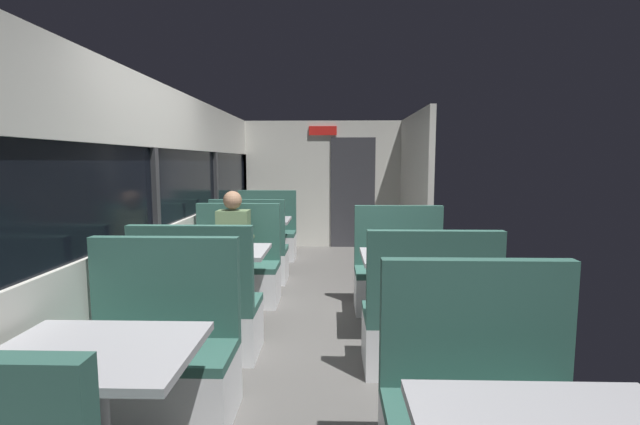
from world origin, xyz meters
The scene contains 17 objects.
ground_plane centered at (0.00, 0.00, -0.01)m, with size 3.30×9.20×0.02m, color #514F4C.
carriage_window_panel_left centered at (-1.45, 0.00, 1.11)m, with size 0.09×8.48×2.30m.
carriage_end_bulkhead centered at (0.06, 4.19, 1.14)m, with size 2.90×0.11×2.30m.
carriage_aisle_panel_right centered at (1.45, 3.00, 1.15)m, with size 0.08×2.40×2.30m, color beige.
dining_table_near_window centered at (-0.89, -2.09, 0.64)m, with size 0.90×0.70×0.74m.
bench_near_window_facing_entry centered at (-0.89, -1.39, 0.33)m, with size 0.95×0.50×1.10m.
dining_table_mid_window centered at (-0.89, 0.16, 0.64)m, with size 0.90×0.70×0.74m.
bench_mid_window_facing_end centered at (-0.89, -0.54, 0.33)m, with size 0.95×0.50×1.10m.
bench_mid_window_facing_entry centered at (-0.89, 0.86, 0.33)m, with size 0.95×0.50×1.10m.
dining_table_far_window centered at (-0.89, 2.41, 0.64)m, with size 0.90×0.70×0.74m.
bench_far_window_facing_end centered at (-0.89, 1.71, 0.33)m, with size 0.95×0.50×1.10m.
bench_far_window_facing_entry centered at (-0.89, 3.11, 0.33)m, with size 0.95×0.50×1.10m.
dining_table_rear_aisle centered at (0.89, -0.04, 0.64)m, with size 0.90×0.70×0.74m.
bench_rear_aisle_facing_end centered at (0.89, -0.74, 0.33)m, with size 0.95×0.50×1.10m.
bench_rear_aisle_facing_entry centered at (0.89, 0.66, 0.33)m, with size 0.95×0.50×1.10m.
seated_passenger centered at (-0.89, 0.79, 0.54)m, with size 0.47×0.55×1.26m.
coffee_cup_primary centered at (1.00, 0.11, 0.79)m, with size 0.07×0.07×0.09m.
Camera 1 is at (0.18, -3.99, 1.58)m, focal length 25.05 mm.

